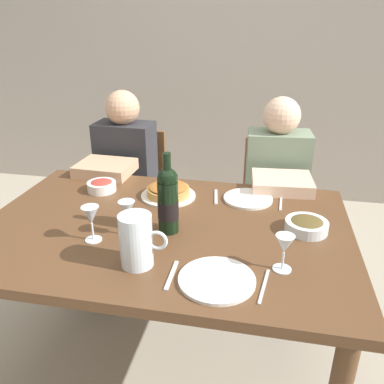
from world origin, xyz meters
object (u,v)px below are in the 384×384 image
Objects in this scene: dining_table at (165,245)px; chair_right at (272,202)px; wine_glass_centre at (91,216)px; diner_right at (276,201)px; dinner_plate_left_setting at (248,199)px; diner_left at (120,186)px; dinner_plate_right_setting at (217,280)px; olive_bowl at (307,225)px; wine_bottle at (168,200)px; wine_glass_left_diner at (284,246)px; chair_left at (135,189)px; salad_bowl at (102,185)px; baked_tart at (168,191)px; water_pitcher at (137,243)px; wine_glass_right_diner at (127,211)px.

chair_right is at bearing 63.17° from dining_table.
diner_right reaches higher than wine_glass_centre.
dinner_plate_left_setting is 0.20× the size of diner_left.
olive_bowl is at bearing 52.35° from dinner_plate_right_setting.
dining_table is 8.90× the size of olive_bowl.
wine_bottle is at bearing 53.21° from diner_right.
chair_left is (-0.92, 1.12, -0.36)m from wine_glass_left_diner.
wine_glass_left_diner is at bearing -4.41° from wine_glass_centre.
wine_glass_left_diner is 0.11× the size of diner_left.
salad_bowl is 1.07m from chair_right.
baked_tart is 0.37m from dinner_plate_left_setting.
water_pitcher reaches higher than salad_bowl.
diner_left is at bearing 155.38° from dinner_plate_left_setting.
baked_tart is 0.83m from chair_right.
salad_bowl is 0.48m from wine_glass_right_diner.
water_pitcher reaches higher than wine_glass_left_diner.
dinner_plate_right_setting is at bearing -152.58° from wine_glass_left_diner.
chair_left is at bearing 122.05° from baked_tart.
dinner_plate_right_setting is 1.00m from diner_right.
wine_glass_left_diner reaches higher than dining_table.
baked_tart is 1.78× the size of wine_glass_right_diner.
diner_left is at bearing 124.31° from dining_table.
diner_left is at bearing 135.70° from baked_tart.
wine_bottle reaches higher than wine_glass_centre.
wine_glass_left_diner is at bearing -43.48° from baked_tart.
diner_right reaches higher than salad_bowl.
dinner_plate_left_setting is at bearing 2.78° from salad_bowl.
diner_left is (-0.92, 0.89, -0.24)m from wine_glass_left_diner.
dining_table is at bearing 128.72° from dinner_plate_right_setting.
water_pitcher is 0.16× the size of diner_right.
dinner_plate_right_setting is (0.38, -0.22, -0.10)m from wine_glass_right_diner.
diner_left is at bearing 90.43° from chair_left.
chair_left reaches higher than baked_tart.
chair_left is (-0.21, 1.07, -0.37)m from wine_glass_centre.
diner_right is (0.14, 0.33, -0.15)m from dinner_plate_left_setting.
wine_bottle is 0.90m from diner_left.
chair_right reaches higher than dinner_plate_left_setting.
dinner_plate_right_setting is 0.29× the size of chair_left.
salad_bowl reaches higher than dinner_plate_right_setting.
wine_glass_centre is at bearing -144.56° from dining_table.
chair_right reaches higher than salad_bowl.
wine_bottle is at bearing 119.30° from chair_left.
wine_bottle is 0.39m from dinner_plate_right_setting.
chair_left is 0.75× the size of diner_right.
diner_right is at bearing 78.53° from dinner_plate_right_setting.
wine_bottle is (0.03, -0.04, 0.23)m from dining_table.
dinner_plate_right_setting is at bearing -8.43° from water_pitcher.
wine_glass_left_diner is 1.49m from chair_left.
dining_table is at bearing 154.81° from wine_glass_left_diner.
wine_glass_right_diner reaches higher than dining_table.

